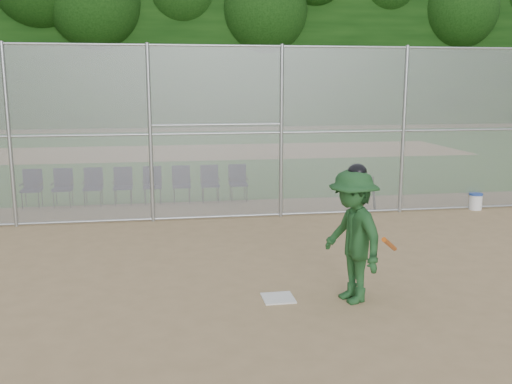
{
  "coord_description": "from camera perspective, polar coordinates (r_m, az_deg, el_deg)",
  "views": [
    {
      "loc": [
        -1.69,
        -7.99,
        3.16
      ],
      "look_at": [
        0.0,
        2.5,
        1.1
      ],
      "focal_mm": 40.0,
      "sensor_mm": 36.0,
      "label": 1
    }
  ],
  "objects": [
    {
      "name": "chair_4",
      "position": [
        15.21,
        -10.31,
        0.64
      ],
      "size": [
        0.54,
        0.52,
        0.96
      ],
      "primitive_type": null,
      "color": "black",
      "rests_on": "ground"
    },
    {
      "name": "spare_bats",
      "position": [
        14.49,
        11.13,
        -0.16
      ],
      "size": [
        0.36,
        0.31,
        0.84
      ],
      "color": "#D84C14",
      "rests_on": "ground"
    },
    {
      "name": "chair_2",
      "position": [
        15.32,
        -15.99,
        0.47
      ],
      "size": [
        0.54,
        0.52,
        0.96
      ],
      "primitive_type": null,
      "color": "black",
      "rests_on": "ground"
    },
    {
      "name": "backstop_fence",
      "position": [
        13.15,
        -1.75,
        6.2
      ],
      "size": [
        16.09,
        0.09,
        4.0
      ],
      "color": "gray",
      "rests_on": "ground"
    },
    {
      "name": "treeline",
      "position": [
        28.14,
        -5.91,
        15.68
      ],
      "size": [
        81.0,
        60.0,
        11.0
      ],
      "color": "black",
      "rests_on": "ground"
    },
    {
      "name": "ground",
      "position": [
        8.76,
        2.65,
        -10.19
      ],
      "size": [
        100.0,
        100.0,
        0.0
      ],
      "primitive_type": "plane",
      "color": "tan",
      "rests_on": "ground"
    },
    {
      "name": "chair_0",
      "position": [
        15.58,
        -21.54,
        0.29
      ],
      "size": [
        0.54,
        0.52,
        0.96
      ],
      "primitive_type": null,
      "color": "black",
      "rests_on": "ground"
    },
    {
      "name": "chair_1",
      "position": [
        15.43,
        -18.79,
        0.38
      ],
      "size": [
        0.54,
        0.52,
        0.96
      ],
      "primitive_type": null,
      "color": "black",
      "rests_on": "ground"
    },
    {
      "name": "grass_strip",
      "position": [
        26.24,
        -5.42,
        4.01
      ],
      "size": [
        100.0,
        100.0,
        0.0
      ],
      "primitive_type": "plane",
      "color": "#28631D",
      "rests_on": "ground"
    },
    {
      "name": "batter_at_plate",
      "position": [
        8.34,
        9.63,
        -4.33
      ],
      "size": [
        1.16,
        1.45,
        2.03
      ],
      "color": "#1D4921",
      "rests_on": "ground"
    },
    {
      "name": "chair_6",
      "position": [
        15.26,
        -4.61,
        0.81
      ],
      "size": [
        0.54,
        0.52,
        0.96
      ],
      "primitive_type": null,
      "color": "black",
      "rests_on": "ground"
    },
    {
      "name": "chair_7",
      "position": [
        15.33,
        -1.78,
        0.9
      ],
      "size": [
        0.54,
        0.52,
        0.96
      ],
      "primitive_type": null,
      "color": "black",
      "rests_on": "ground"
    },
    {
      "name": "dirt_patch_far",
      "position": [
        26.24,
        -5.42,
        4.02
      ],
      "size": [
        24.0,
        24.0,
        0.0
      ],
      "primitive_type": "plane",
      "color": "tan",
      "rests_on": "ground"
    },
    {
      "name": "chair_5",
      "position": [
        15.22,
        -7.46,
        0.73
      ],
      "size": [
        0.54,
        0.52,
        0.96
      ],
      "primitive_type": null,
      "color": "black",
      "rests_on": "ground"
    },
    {
      "name": "chair_3",
      "position": [
        15.25,
        -13.16,
        0.55
      ],
      "size": [
        0.54,
        0.52,
        0.96
      ],
      "primitive_type": null,
      "color": "black",
      "rests_on": "ground"
    },
    {
      "name": "water_cooler",
      "position": [
        15.32,
        21.1,
        -0.87
      ],
      "size": [
        0.33,
        0.33,
        0.42
      ],
      "color": "white",
      "rests_on": "ground"
    },
    {
      "name": "home_plate",
      "position": [
        8.59,
        2.23,
        -10.55
      ],
      "size": [
        0.47,
        0.47,
        0.02
      ],
      "primitive_type": "cube",
      "rotation": [
        0.0,
        0.0,
        0.01
      ],
      "color": "white",
      "rests_on": "ground"
    }
  ]
}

